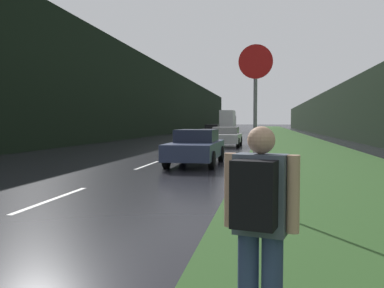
{
  "coord_description": "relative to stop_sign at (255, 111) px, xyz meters",
  "views": [
    {
      "loc": [
        4.42,
        -0.56,
        1.63
      ],
      "look_at": [
        1.7,
        14.43,
        0.82
      ],
      "focal_mm": 38.0,
      "sensor_mm": 36.0,
      "label": 1
    }
  ],
  "objects": [
    {
      "name": "grass_verge",
      "position": [
        2.34,
        32.8,
        -1.84
      ],
      "size": [
        6.0,
        240.0,
        0.02
      ],
      "primitive_type": "cube",
      "color": "#2D5123",
      "rests_on": "ground_plane"
    },
    {
      "name": "lane_stripe_b",
      "position": [
        -4.23,
        0.09,
        -1.85
      ],
      "size": [
        0.12,
        3.0,
        0.01
      ],
      "primitive_type": "cube",
      "color": "silver",
      "rests_on": "ground_plane"
    },
    {
      "name": "lane_stripe_c",
      "position": [
        -4.23,
        7.09,
        -1.85
      ],
      "size": [
        0.12,
        3.0,
        0.01
      ],
      "primitive_type": "cube",
      "color": "silver",
      "rests_on": "ground_plane"
    },
    {
      "name": "lane_stripe_d",
      "position": [
        -4.23,
        14.09,
        -1.85
      ],
      "size": [
        0.12,
        3.0,
        0.01
      ],
      "primitive_type": "cube",
      "color": "silver",
      "rests_on": "ground_plane"
    },
    {
      "name": "lane_stripe_e",
      "position": [
        -4.23,
        21.09,
        -1.85
      ],
      "size": [
        0.12,
        3.0,
        0.01
      ],
      "primitive_type": "cube",
      "color": "silver",
      "rests_on": "ground_plane"
    },
    {
      "name": "lane_stripe_f",
      "position": [
        -4.23,
        28.09,
        -1.85
      ],
      "size": [
        0.12,
        3.0,
        0.01
      ],
      "primitive_type": "cube",
      "color": "silver",
      "rests_on": "ground_plane"
    },
    {
      "name": "treeline_far_side",
      "position": [
        -13.79,
        42.8,
        2.63
      ],
      "size": [
        2.0,
        140.0,
        8.97
      ],
      "primitive_type": "cube",
      "color": "black",
      "rests_on": "ground_plane"
    },
    {
      "name": "treeline_near_side",
      "position": [
        8.34,
        42.8,
        0.85
      ],
      "size": [
        2.0,
        140.0,
        5.41
      ],
      "primitive_type": "cube",
      "color": "black",
      "rests_on": "ground_plane"
    },
    {
      "name": "stop_sign",
      "position": [
        0.0,
        0.0,
        0.0
      ],
      "size": [
        0.64,
        0.07,
        3.09
      ],
      "color": "slate",
      "rests_on": "ground_plane"
    },
    {
      "name": "hitchhiker_with_backpack",
      "position": [
        0.16,
        -4.82,
        -0.93
      ],
      "size": [
        0.55,
        0.46,
        1.6
      ],
      "rotation": [
        0.0,
        0.0,
        -0.23
      ],
      "color": "navy",
      "rests_on": "ground_plane"
    },
    {
      "name": "car_passing_near",
      "position": [
        -2.44,
        7.7,
        -1.17
      ],
      "size": [
        1.83,
        4.73,
        1.35
      ],
      "rotation": [
        0.0,
        0.0,
        3.14
      ],
      "color": "#2D3856",
      "rests_on": "ground_plane"
    },
    {
      "name": "car_passing_far",
      "position": [
        -2.44,
        19.58,
        -1.18
      ],
      "size": [
        2.03,
        4.53,
        1.3
      ],
      "rotation": [
        0.0,
        0.0,
        3.14
      ],
      "color": "#BCBCBC",
      "rests_on": "ground_plane"
    },
    {
      "name": "car_oncoming",
      "position": [
        -6.01,
        39.95,
        -1.15
      ],
      "size": [
        1.87,
        4.52,
        1.38
      ],
      "color": "black",
      "rests_on": "ground_plane"
    },
    {
      "name": "delivery_truck",
      "position": [
        -6.01,
        60.34,
        0.0
      ],
      "size": [
        2.38,
        7.82,
        3.55
      ],
      "color": "gray",
      "rests_on": "ground_plane"
    }
  ]
}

